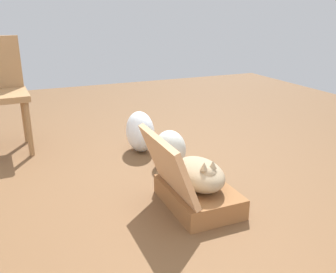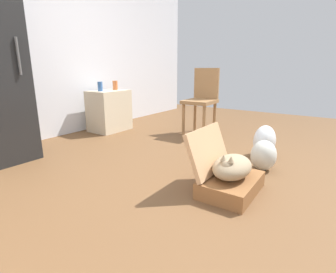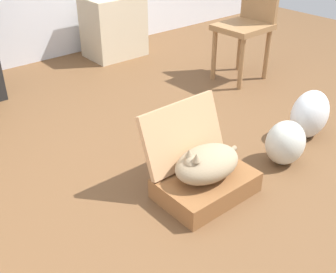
% 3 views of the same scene
% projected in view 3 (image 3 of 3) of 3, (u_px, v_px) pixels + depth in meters
% --- Properties ---
extents(ground_plane, '(7.68, 7.68, 0.00)m').
position_uv_depth(ground_plane, '(181.00, 144.00, 2.95)').
color(ground_plane, brown).
rests_on(ground_plane, ground).
extents(suitcase_base, '(0.55, 0.38, 0.13)m').
position_uv_depth(suitcase_base, '(206.00, 185.00, 2.42)').
color(suitcase_base, brown).
rests_on(suitcase_base, ground).
extents(suitcase_lid, '(0.55, 0.17, 0.37)m').
position_uv_depth(suitcase_lid, '(183.00, 134.00, 2.44)').
color(suitcase_lid, tan).
rests_on(suitcase_lid, suitcase_base).
extents(cat, '(0.49, 0.28, 0.21)m').
position_uv_depth(cat, '(206.00, 163.00, 2.34)').
color(cat, '#998466').
rests_on(cat, suitcase_base).
extents(plastic_bag_white, '(0.28, 0.24, 0.29)m').
position_uv_depth(plastic_bag_white, '(285.00, 143.00, 2.68)').
color(plastic_bag_white, silver).
rests_on(plastic_bag_white, ground).
extents(plastic_bag_clear, '(0.33, 0.23, 0.35)m').
position_uv_depth(plastic_bag_clear, '(310.00, 114.00, 2.96)').
color(plastic_bag_clear, silver).
rests_on(plastic_bag_clear, ground).
extents(side_table, '(0.58, 0.43, 0.62)m').
position_uv_depth(side_table, '(114.00, 27.00, 4.39)').
color(side_table, beige).
rests_on(side_table, ground).
extents(chair, '(0.48, 0.42, 0.96)m').
position_uv_depth(chair, '(248.00, 21.00, 3.75)').
color(chair, olive).
rests_on(chair, ground).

